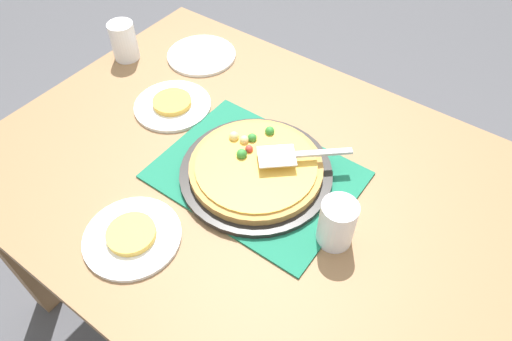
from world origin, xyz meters
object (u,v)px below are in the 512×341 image
at_px(cup_far, 124,41).
at_px(plate_far_right, 132,237).
at_px(pizza, 256,166).
at_px(pizza_pan, 256,172).
at_px(served_slice_left, 172,102).
at_px(cup_corner, 337,223).
at_px(plate_side, 201,55).
at_px(plate_near_left, 173,106).
at_px(served_slice_right, 131,234).
at_px(pizza_server, 296,155).

bearing_deg(cup_far, plate_far_right, -42.83).
distance_m(pizza, cup_far, 0.65).
relative_size(pizza_pan, served_slice_left, 3.45).
height_order(pizza_pan, plate_far_right, pizza_pan).
bearing_deg(cup_corner, pizza, 168.86).
xyz_separation_m(pizza_pan, cup_corner, (0.25, -0.05, 0.05)).
xyz_separation_m(pizza_pan, pizza, (-0.00, 0.00, 0.02)).
distance_m(plate_side, cup_corner, 0.78).
height_order(pizza, plate_near_left, pizza).
relative_size(plate_side, cup_far, 1.83).
xyz_separation_m(plate_near_left, plate_far_right, (0.23, -0.38, 0.00)).
xyz_separation_m(plate_near_left, served_slice_right, (0.23, -0.38, 0.01)).
height_order(cup_far, pizza_server, cup_far).
bearing_deg(pizza_pan, cup_far, 165.35).
distance_m(plate_near_left, plate_side, 0.25).
height_order(plate_near_left, cup_corner, cup_corner).
bearing_deg(plate_near_left, served_slice_left, 0.00).
bearing_deg(cup_corner, plate_far_right, -144.22).
bearing_deg(served_slice_left, plate_side, 111.30).
height_order(pizza_pan, served_slice_left, served_slice_left).
distance_m(plate_side, served_slice_left, 0.25).
relative_size(served_slice_right, cup_corner, 0.92).
relative_size(pizza_pan, pizza_server, 1.89).
bearing_deg(plate_side, cup_far, -143.30).
xyz_separation_m(pizza_pan, served_slice_left, (-0.35, 0.07, 0.01)).
bearing_deg(served_slice_right, plate_far_right, 0.00).
bearing_deg(plate_near_left, served_slice_right, -58.93).
xyz_separation_m(pizza, plate_far_right, (-0.11, -0.31, -0.03)).
bearing_deg(pizza, cup_far, 165.42).
distance_m(pizza_pan, served_slice_right, 0.33).
height_order(pizza_pan, pizza_server, pizza_server).
bearing_deg(plate_far_right, cup_far, 137.17).
distance_m(pizza_pan, cup_far, 0.65).
distance_m(pizza, pizza_server, 0.10).
distance_m(pizza_pan, plate_far_right, 0.33).
relative_size(pizza_pan, served_slice_right, 3.45).
relative_size(plate_far_right, cup_far, 1.83).
relative_size(plate_far_right, pizza_server, 1.09).
distance_m(pizza_pan, pizza_server, 0.11).
xyz_separation_m(pizza_pan, plate_far_right, (-0.12, -0.31, -0.01)).
height_order(plate_side, cup_corner, cup_corner).
relative_size(plate_near_left, cup_far, 1.83).
xyz_separation_m(pizza, cup_corner, (0.25, -0.05, 0.03)).
height_order(plate_far_right, served_slice_right, served_slice_right).
height_order(pizza_pan, pizza, pizza).
xyz_separation_m(plate_far_right, served_slice_right, (0.00, 0.00, 0.01)).
relative_size(pizza, plate_side, 1.50).
bearing_deg(served_slice_right, pizza_pan, 69.49).
bearing_deg(cup_far, pizza_server, -8.11).
bearing_deg(plate_side, pizza, -34.97).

